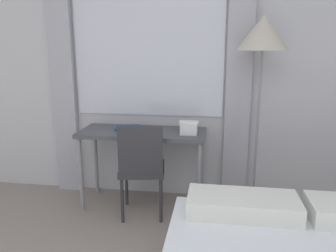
% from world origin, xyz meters
% --- Properties ---
extents(wall_back_with_window, '(5.51, 0.13, 2.70)m').
position_xyz_m(wall_back_with_window, '(-0.05, 2.83, 1.35)').
color(wall_back_with_window, silver).
rests_on(wall_back_with_window, ground_plane).
extents(desk, '(1.19, 0.48, 0.76)m').
position_xyz_m(desk, '(-0.44, 2.52, 0.68)').
color(desk, '#4C4C51').
rests_on(desk, ground_plane).
extents(desk_chair, '(0.46, 0.46, 0.88)m').
position_xyz_m(desk_chair, '(-0.40, 2.28, 0.50)').
color(desk_chair, '#333338').
rests_on(desk_chair, ground_plane).
extents(standing_lamp, '(0.44, 0.44, 1.79)m').
position_xyz_m(standing_lamp, '(0.61, 2.52, 1.57)').
color(standing_lamp, '#4C4C51').
rests_on(standing_lamp, ground_plane).
extents(telephone, '(0.17, 0.15, 0.12)m').
position_xyz_m(telephone, '(-0.00, 2.47, 0.81)').
color(telephone, white).
rests_on(telephone, desk).
extents(book, '(0.26, 0.22, 0.02)m').
position_xyz_m(book, '(-0.60, 2.57, 0.77)').
color(book, navy).
rests_on(book, desk).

